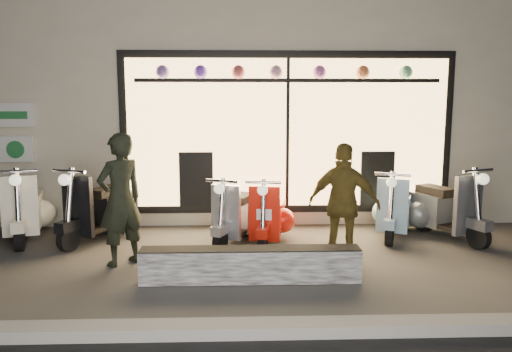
{
  "coord_description": "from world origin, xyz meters",
  "views": [
    {
      "loc": [
        -0.0,
        -6.2,
        2.09
      ],
      "look_at": [
        0.24,
        0.6,
        1.05
      ],
      "focal_mm": 35.0,
      "sensor_mm": 36.0,
      "label": 1
    }
  ],
  "objects_px": {
    "graffiti_barrier": "(250,265)",
    "scooter_red": "(269,215)",
    "scooter_silver": "(240,214)",
    "woman": "(344,204)",
    "man": "(120,200)"
  },
  "relations": [
    {
      "from": "scooter_silver",
      "to": "man",
      "type": "distance_m",
      "value": 1.93
    },
    {
      "from": "graffiti_barrier",
      "to": "scooter_silver",
      "type": "height_order",
      "value": "scooter_silver"
    },
    {
      "from": "woman",
      "to": "man",
      "type": "bearing_deg",
      "value": 21.27
    },
    {
      "from": "scooter_silver",
      "to": "scooter_red",
      "type": "height_order",
      "value": "scooter_red"
    },
    {
      "from": "scooter_silver",
      "to": "woman",
      "type": "relative_size",
      "value": 0.85
    },
    {
      "from": "man",
      "to": "graffiti_barrier",
      "type": "bearing_deg",
      "value": 113.62
    },
    {
      "from": "scooter_red",
      "to": "woman",
      "type": "height_order",
      "value": "woman"
    },
    {
      "from": "scooter_red",
      "to": "man",
      "type": "relative_size",
      "value": 0.81
    },
    {
      "from": "scooter_red",
      "to": "woman",
      "type": "bearing_deg",
      "value": -39.49
    },
    {
      "from": "graffiti_barrier",
      "to": "scooter_red",
      "type": "xyz_separation_m",
      "value": [
        0.32,
        1.68,
        0.19
      ]
    },
    {
      "from": "graffiti_barrier",
      "to": "woman",
      "type": "xyz_separation_m",
      "value": [
        1.21,
        0.62,
        0.58
      ]
    },
    {
      "from": "graffiti_barrier",
      "to": "woman",
      "type": "bearing_deg",
      "value": 27.16
    },
    {
      "from": "scooter_silver",
      "to": "man",
      "type": "height_order",
      "value": "man"
    },
    {
      "from": "graffiti_barrier",
      "to": "scooter_silver",
      "type": "xyz_separation_m",
      "value": [
        -0.11,
        1.77,
        0.19
      ]
    },
    {
      "from": "graffiti_barrier",
      "to": "man",
      "type": "xyz_separation_m",
      "value": [
        -1.63,
        0.68,
        0.64
      ]
    }
  ]
}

